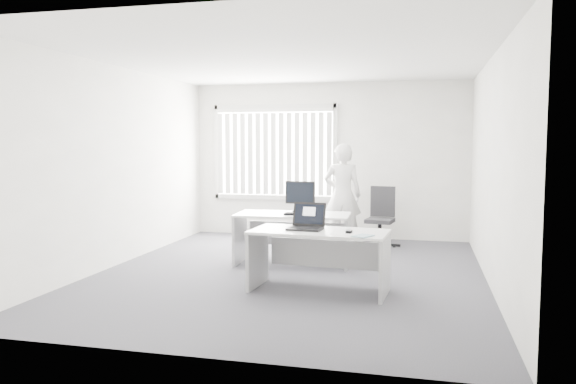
% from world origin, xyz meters
% --- Properties ---
extents(ground, '(6.00, 6.00, 0.00)m').
position_xyz_m(ground, '(0.00, 0.00, 0.00)').
color(ground, '#54535B').
rests_on(ground, ground).
extents(wall_back, '(5.00, 0.02, 2.80)m').
position_xyz_m(wall_back, '(0.00, 3.00, 1.40)').
color(wall_back, white).
rests_on(wall_back, ground).
extents(wall_front, '(5.00, 0.02, 2.80)m').
position_xyz_m(wall_front, '(0.00, -3.00, 1.40)').
color(wall_front, white).
rests_on(wall_front, ground).
extents(wall_left, '(0.02, 6.00, 2.80)m').
position_xyz_m(wall_left, '(-2.50, 0.00, 1.40)').
color(wall_left, white).
rests_on(wall_left, ground).
extents(wall_right, '(0.02, 6.00, 2.80)m').
position_xyz_m(wall_right, '(2.50, 0.00, 1.40)').
color(wall_right, white).
rests_on(wall_right, ground).
extents(ceiling, '(5.00, 6.00, 0.02)m').
position_xyz_m(ceiling, '(0.00, 0.00, 2.80)').
color(ceiling, silver).
rests_on(ceiling, wall_back).
extents(window, '(2.32, 0.06, 1.76)m').
position_xyz_m(window, '(-1.00, 2.96, 1.55)').
color(window, silver).
rests_on(window, wall_back).
extents(blinds, '(2.20, 0.10, 1.50)m').
position_xyz_m(blinds, '(-1.00, 2.90, 1.52)').
color(blinds, silver).
rests_on(blinds, wall_back).
extents(desk_near, '(1.62, 0.85, 0.72)m').
position_xyz_m(desk_near, '(0.54, -0.77, 0.52)').
color(desk_near, silver).
rests_on(desk_near, ground).
extents(desk_far, '(1.63, 0.83, 0.73)m').
position_xyz_m(desk_far, '(-0.09, 0.56, 0.53)').
color(desk_far, silver).
rests_on(desk_far, ground).
extents(office_chair, '(0.65, 0.65, 0.99)m').
position_xyz_m(office_chair, '(1.02, 2.30, 0.31)').
color(office_chair, black).
rests_on(office_chair, ground).
extents(person, '(0.67, 0.47, 1.72)m').
position_xyz_m(person, '(0.39, 2.17, 0.86)').
color(person, silver).
rests_on(person, ground).
extents(laptop, '(0.42, 0.38, 0.31)m').
position_xyz_m(laptop, '(0.37, -0.77, 0.87)').
color(laptop, black).
rests_on(laptop, desk_near).
extents(paper_sheet, '(0.31, 0.23, 0.00)m').
position_xyz_m(paper_sheet, '(0.87, -0.93, 0.72)').
color(paper_sheet, silver).
rests_on(paper_sheet, desk_near).
extents(mouse, '(0.07, 0.11, 0.04)m').
position_xyz_m(mouse, '(0.90, -0.87, 0.74)').
color(mouse, '#B1B1B3').
rests_on(mouse, paper_sheet).
extents(booklet, '(0.25, 0.28, 0.01)m').
position_xyz_m(booklet, '(1.07, -1.06, 0.72)').
color(booklet, white).
rests_on(booklet, desk_near).
extents(keyboard, '(0.51, 0.22, 0.02)m').
position_xyz_m(keyboard, '(0.07, 0.46, 0.74)').
color(keyboard, black).
rests_on(keyboard, desk_far).
extents(monitor, '(0.46, 0.18, 0.44)m').
position_xyz_m(monitor, '(-0.04, 0.82, 0.95)').
color(monitor, black).
rests_on(monitor, desk_far).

